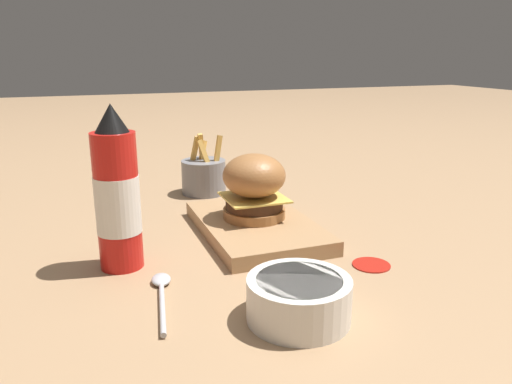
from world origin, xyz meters
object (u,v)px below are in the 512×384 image
serving_board (256,227)px  side_bowl (299,298)px  fries_basket (204,176)px  burger (254,186)px  spoon (162,289)px  ketchup_bottle (117,197)px

serving_board → side_bowl: size_ratio=2.34×
fries_basket → side_bowl: 0.57m
serving_board → burger: burger is taller
side_bowl → spoon: 0.19m
side_bowl → spoon: (0.12, 0.14, -0.02)m
ketchup_bottle → spoon: size_ratio=1.48×
ketchup_bottle → fries_basket: 0.41m
burger → fries_basket: bearing=4.5°
serving_board → ketchup_bottle: ketchup_bottle is taller
side_bowl → serving_board: bearing=-10.5°
burger → ketchup_bottle: bearing=107.3°
burger → ketchup_bottle: (-0.07, 0.23, 0.02)m
ketchup_bottle → side_bowl: bearing=-141.8°
burger → fries_basket: 0.27m
ketchup_bottle → side_bowl: ketchup_bottle is taller
ketchup_bottle → spoon: ketchup_bottle is taller
serving_board → ketchup_bottle: 0.26m
ketchup_bottle → side_bowl: size_ratio=1.93×
side_bowl → spoon: side_bowl is taller
fries_basket → burger: bearing=-175.5°
ketchup_bottle → spoon: bearing=-159.7°
burger → fries_basket: (0.27, 0.02, -0.04)m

